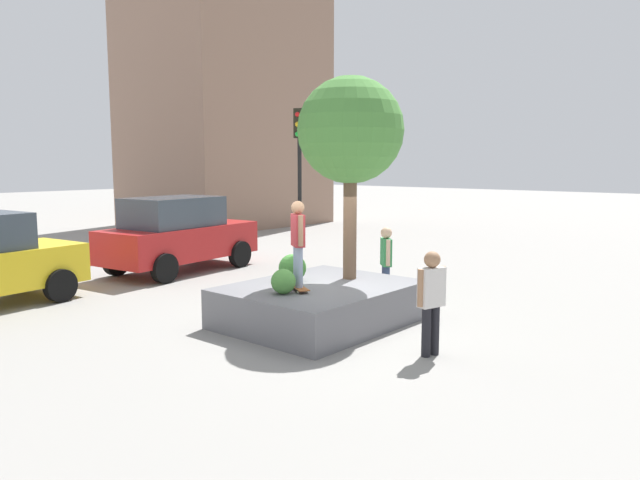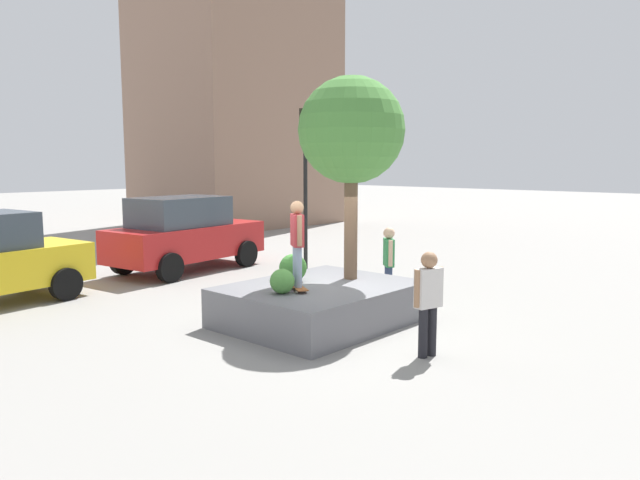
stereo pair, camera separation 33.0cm
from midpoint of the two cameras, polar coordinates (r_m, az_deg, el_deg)
The scene contains 12 objects.
ground_plane at distance 12.00m, azimuth -0.46°, elevation -8.05°, with size 120.00×120.00×0.00m, color gray.
planter_ledge at distance 12.02m, azimuth -0.79°, elevation -6.11°, with size 3.64×2.89×0.78m, color slate.
plaza_tree at distance 12.37m, azimuth 2.15°, elevation 10.27°, with size 2.18×2.18×4.16m.
boxwood_shrub at distance 11.12m, azimuth -4.36°, elevation -3.95°, with size 0.46×0.46×0.46m, color #4C8C3D.
hedge_clump at distance 12.22m, azimuth -3.41°, elevation -2.67°, with size 0.57×0.57×0.57m, color #3D7A33.
skateboard at distance 11.44m, azimuth -2.92°, elevation -4.53°, with size 0.58×0.80×0.07m.
skateboarder at distance 11.28m, azimuth -2.95°, elevation 0.25°, with size 0.40×0.47×1.63m.
sedan_parked at distance 18.08m, azimuth -13.87°, elevation 0.57°, with size 4.94×2.67×2.20m.
traffic_light_corner at distance 17.70m, azimuth -2.51°, elevation 7.48°, with size 0.37×0.34×4.76m.
bystander_watching at distance 10.02m, azimuth 9.63°, elevation -5.27°, with size 0.58×0.32×1.76m.
pedestrian_crossing at distance 13.97m, azimuth 5.63°, elevation -1.73°, with size 0.46×0.46×1.71m.
brick_midrise at distance 32.59m, azimuth -9.45°, elevation 18.59°, with size 8.78×7.34×19.18m, color #8C6B56.
Camera 1 is at (-8.85, -7.44, 3.19)m, focal length 33.60 mm.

